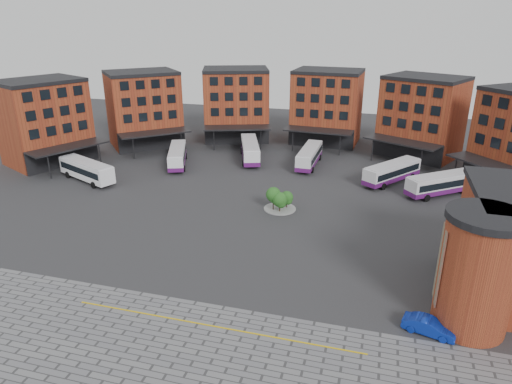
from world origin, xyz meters
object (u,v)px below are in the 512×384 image
(tree_island, at_px, (280,199))
(bus_e, at_px, (392,172))
(bus_c, at_px, (250,150))
(bus_f, at_px, (442,184))
(bus_d, at_px, (309,156))
(bus_a, at_px, (86,169))
(bus_b, at_px, (177,156))
(blue_car, at_px, (429,326))

(tree_island, distance_m, bus_e, 21.30)
(bus_c, xyz_separation_m, bus_f, (31.85, -8.91, -0.12))
(tree_island, height_order, bus_f, tree_island)
(bus_c, bearing_deg, bus_e, -31.75)
(tree_island, relative_size, bus_d, 0.38)
(bus_c, distance_m, bus_e, 25.42)
(bus_a, bearing_deg, bus_b, -19.24)
(tree_island, height_order, bus_b, tree_island)
(bus_d, bearing_deg, bus_f, -20.46)
(bus_d, xyz_separation_m, bus_f, (20.93, -8.47, -0.01))
(bus_d, relative_size, blue_car, 2.68)
(tree_island, bearing_deg, bus_c, 116.12)
(bus_e, bearing_deg, bus_d, -162.99)
(tree_island, distance_m, bus_a, 32.31)
(tree_island, distance_m, bus_c, 23.23)
(tree_island, xyz_separation_m, bus_a, (-32.15, 3.24, 0.25))
(tree_island, xyz_separation_m, bus_c, (-10.23, 20.86, 0.17))
(bus_a, height_order, blue_car, bus_a)
(bus_a, xyz_separation_m, bus_d, (32.84, 17.18, -0.19))
(bus_e, height_order, bus_f, bus_f)
(bus_d, distance_m, blue_car, 45.31)
(bus_a, relative_size, bus_d, 1.01)
(tree_island, distance_m, bus_d, 20.43)
(bus_b, bearing_deg, blue_car, -63.86)
(bus_a, distance_m, bus_c, 28.12)
(tree_island, relative_size, blue_car, 1.02)
(bus_c, height_order, bus_e, bus_c)
(bus_a, relative_size, bus_e, 1.09)
(bus_c, bearing_deg, bus_f, -35.19)
(bus_b, bearing_deg, bus_e, -19.80)
(bus_e, relative_size, blue_car, 2.48)
(bus_f, bearing_deg, tree_island, -98.82)
(bus_b, xyz_separation_m, blue_car, (39.37, -36.05, -1.01))
(bus_e, bearing_deg, blue_car, -48.72)
(tree_island, relative_size, bus_c, 0.35)
(blue_car, bearing_deg, bus_e, 19.32)
(tree_island, relative_size, bus_b, 0.38)
(bus_b, distance_m, blue_car, 53.39)
(bus_b, bearing_deg, bus_c, 7.74)
(bus_a, relative_size, blue_car, 2.71)
(bus_a, height_order, bus_c, bus_c)
(bus_c, bearing_deg, blue_car, -76.19)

